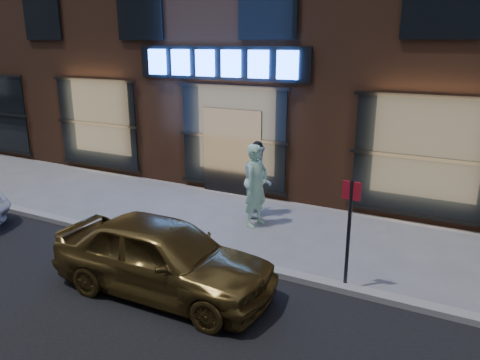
% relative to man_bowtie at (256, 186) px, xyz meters
% --- Properties ---
extents(ground, '(90.00, 90.00, 0.00)m').
position_rel_man_bowtie_xyz_m(ground, '(-1.64, -2.06, -0.97)').
color(ground, slate).
rests_on(ground, ground).
extents(curb, '(60.00, 0.25, 0.12)m').
position_rel_man_bowtie_xyz_m(curb, '(-1.64, -2.06, -0.91)').
color(curb, gray).
rests_on(curb, ground).
extents(storefront_building, '(30.20, 8.28, 10.30)m').
position_rel_man_bowtie_xyz_m(storefront_building, '(-1.64, 5.92, 4.18)').
color(storefront_building, '#54301E').
rests_on(storefront_building, ground).
extents(man_bowtie, '(0.60, 0.79, 1.94)m').
position_rel_man_bowtie_xyz_m(man_bowtie, '(0.00, 0.00, 0.00)').
color(man_bowtie, '#B2EAC2').
rests_on(man_bowtie, ground).
extents(man_cap, '(1.04, 1.09, 1.78)m').
position_rel_man_bowtie_xyz_m(man_cap, '(-0.30, 0.67, -0.08)').
color(man_cap, white).
rests_on(man_cap, ground).
extents(gold_sedan, '(3.96, 1.66, 1.34)m').
position_rel_man_bowtie_xyz_m(gold_sedan, '(-0.06, -3.51, -0.30)').
color(gold_sedan, brown).
rests_on(gold_sedan, ground).
extents(sign_post, '(0.32, 0.06, 1.98)m').
position_rel_man_bowtie_xyz_m(sign_post, '(2.68, -1.96, 0.23)').
color(sign_post, '#262628').
rests_on(sign_post, ground).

